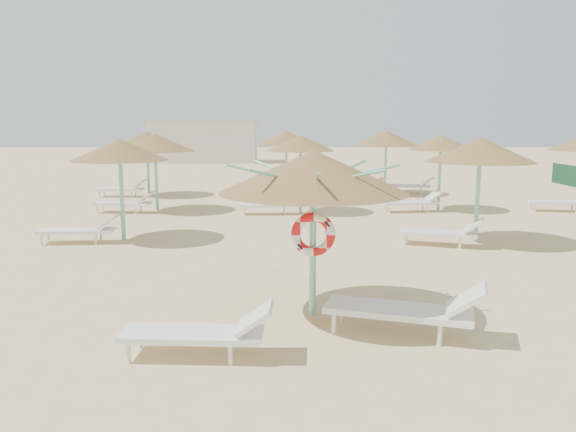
{
  "coord_description": "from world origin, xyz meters",
  "views": [
    {
      "loc": [
        -0.12,
        -8.87,
        3.1
      ],
      "look_at": [
        0.03,
        1.8,
        1.3
      ],
      "focal_mm": 35.0,
      "sensor_mm": 36.0,
      "label": 1
    }
  ],
  "objects": [
    {
      "name": "main_palapa",
      "position": [
        0.4,
        -0.14,
        2.31
      ],
      "size": [
        2.98,
        2.98,
        2.67
      ],
      "color": "#75CBAD",
      "rests_on": "ground"
    },
    {
      "name": "ground",
      "position": [
        0.0,
        0.0,
        0.0
      ],
      "size": [
        120.0,
        120.0,
        0.0
      ],
      "primitive_type": "plane",
      "color": "#E0BF88",
      "rests_on": "ground"
    },
    {
      "name": "lounger_main_a",
      "position": [
        -1.15,
        -1.79,
        0.35
      ],
      "size": [
        2.04,
        0.72,
        0.73
      ],
      "rotation": [
        0.0,
        0.0,
        -0.06
      ],
      "color": "white",
      "rests_on": "ground"
    },
    {
      "name": "palapa_field",
      "position": [
        1.94,
        10.81,
        2.3
      ],
      "size": [
        20.67,
        14.04,
        2.72
      ],
      "color": "#75CBAD",
      "rests_on": "ground"
    },
    {
      "name": "lounger_main_b",
      "position": [
        1.76,
        -1.06,
        0.4
      ],
      "size": [
        2.38,
        1.36,
        0.83
      ],
      "rotation": [
        0.0,
        0.0,
        -0.32
      ],
      "color": "white",
      "rests_on": "ground"
    },
    {
      "name": "service_hut",
      "position": [
        -6.0,
        35.0,
        1.64
      ],
      "size": [
        8.4,
        4.4,
        3.25
      ],
      "color": "silver",
      "rests_on": "ground"
    }
  ]
}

